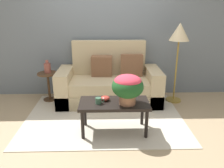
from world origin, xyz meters
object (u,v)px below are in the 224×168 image
at_px(couch, 110,84).
at_px(coffee_table, 114,106).
at_px(table_vase, 47,68).
at_px(side_table, 48,81).
at_px(snack_bowl, 105,98).
at_px(potted_plant, 128,86).
at_px(floor_lamp, 179,37).
at_px(coffee_mug, 99,101).

relative_size(couch, coffee_table, 1.93).
relative_size(couch, table_vase, 7.85).
bearing_deg(side_table, snack_bowl, -46.34).
relative_size(coffee_table, potted_plant, 2.27).
xyz_separation_m(floor_lamp, coffee_mug, (-1.43, -1.16, -0.73)).
distance_m(side_table, potted_plant, 1.93).
bearing_deg(couch, potted_plant, -79.44).
bearing_deg(side_table, table_vase, 73.80).
bearing_deg(snack_bowl, potted_plant, -22.24).
xyz_separation_m(coffee_mug, snack_bowl, (0.09, 0.11, -0.01)).
bearing_deg(couch, coffee_mug, -98.31).
relative_size(floor_lamp, table_vase, 6.12).
height_order(couch, side_table, couch).
height_order(side_table, coffee_mug, side_table).
relative_size(couch, coffee_mug, 15.17).
xyz_separation_m(side_table, snack_bowl, (1.10, -1.15, 0.12)).
xyz_separation_m(floor_lamp, potted_plant, (-1.03, -1.18, -0.51)).
relative_size(side_table, snack_bowl, 4.26).
bearing_deg(potted_plant, coffee_table, 161.10).
xyz_separation_m(couch, side_table, (-1.18, 0.06, 0.05)).
xyz_separation_m(side_table, potted_plant, (1.41, -1.28, 0.35)).
height_order(coffee_table, table_vase, table_vase).
bearing_deg(side_table, coffee_mug, -51.37).
bearing_deg(couch, side_table, 176.86).
distance_m(side_table, snack_bowl, 1.60).
distance_m(floor_lamp, potted_plant, 1.65).
bearing_deg(couch, coffee_table, -87.74).
bearing_deg(coffee_table, floor_lamp, 42.81).
bearing_deg(floor_lamp, side_table, 177.68).
bearing_deg(floor_lamp, couch, 178.46).
bearing_deg(snack_bowl, couch, 85.71).
height_order(snack_bowl, table_vase, table_vase).
relative_size(coffee_table, side_table, 1.77).
xyz_separation_m(coffee_table, floor_lamp, (1.21, 1.12, 0.83)).
bearing_deg(coffee_table, snack_bowl, 153.28).
height_order(coffee_mug, snack_bowl, coffee_mug).
xyz_separation_m(side_table, floor_lamp, (2.44, -0.10, 0.86)).
relative_size(floor_lamp, snack_bowl, 11.33).
height_order(couch, coffee_mug, couch).
distance_m(side_table, table_vase, 0.27).
height_order(potted_plant, table_vase, potted_plant).
distance_m(potted_plant, coffee_mug, 0.46).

